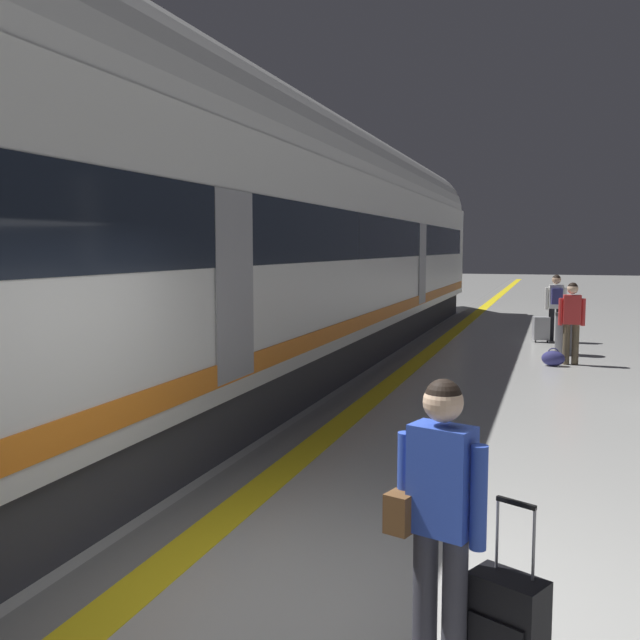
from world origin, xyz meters
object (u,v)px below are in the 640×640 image
object	(u,v)px
high_speed_train	(278,236)
passenger_near	(572,317)
traveller_foreground	(438,508)
waste_bin	(566,334)
suitcase_mid	(541,328)
rolling_suitcase_foreground	(507,628)
duffel_bag_near	(553,358)
passenger_mid	(556,302)

from	to	relation	value
high_speed_train	passenger_near	world-z (taller)	high_speed_train
traveller_foreground	waste_bin	bearing A→B (deg)	86.44
suitcase_mid	rolling_suitcase_foreground	bearing A→B (deg)	-89.44
traveller_foreground	passenger_near	distance (m)	11.14
high_speed_train	duffel_bag_near	size ratio (longest dim) A/B	72.55
suitcase_mid	waste_bin	distance (m)	2.05
passenger_near	passenger_mid	world-z (taller)	passenger_mid
passenger_near	waste_bin	size ratio (longest dim) A/B	1.78
suitcase_mid	duffel_bag_near	bearing A→B (deg)	-85.10
passenger_near	duffel_bag_near	world-z (taller)	passenger_near
passenger_near	duffel_bag_near	xyz separation A→B (m)	(-0.32, -0.30, -0.79)
rolling_suitcase_foreground	duffel_bag_near	xyz separation A→B (m)	(0.17, 10.80, -0.18)
duffel_bag_near	suitcase_mid	distance (m)	3.63
passenger_near	suitcase_mid	size ratio (longest dim) A/B	2.62
high_speed_train	rolling_suitcase_foreground	xyz separation A→B (m)	(4.50, -8.09, -2.17)
passenger_near	passenger_mid	size ratio (longest dim) A/B	0.99
high_speed_train	traveller_foreground	xyz separation A→B (m)	(4.14, -8.10, -1.56)
waste_bin	duffel_bag_near	bearing A→B (deg)	-98.33
high_speed_train	rolling_suitcase_foreground	bearing A→B (deg)	-60.92
rolling_suitcase_foreground	passenger_mid	world-z (taller)	passenger_mid
passenger_near	duffel_bag_near	bearing A→B (deg)	-136.83
waste_bin	traveller_foreground	bearing A→B (deg)	-93.56
suitcase_mid	waste_bin	bearing A→B (deg)	-74.38
rolling_suitcase_foreground	waste_bin	size ratio (longest dim) A/B	1.10
duffel_bag_near	passenger_mid	size ratio (longest dim) A/B	0.27
passenger_near	duffel_bag_near	size ratio (longest dim) A/B	3.69
suitcase_mid	waste_bin	size ratio (longest dim) A/B	0.68
high_speed_train	duffel_bag_near	xyz separation A→B (m)	(4.67, 2.71, -2.35)
waste_bin	high_speed_train	bearing A→B (deg)	-138.44
suitcase_mid	passenger_mid	bearing A→B (deg)	34.90
passenger_near	waste_bin	xyz separation A→B (m)	(-0.08, 1.35, -0.49)
rolling_suitcase_foreground	waste_bin	xyz separation A→B (m)	(0.41, 12.44, 0.12)
rolling_suitcase_foreground	passenger_near	bearing A→B (deg)	87.47
high_speed_train	rolling_suitcase_foreground	world-z (taller)	high_speed_train
traveller_foreground	passenger_near	xyz separation A→B (m)	(0.85, 11.11, 0.00)
suitcase_mid	waste_bin	xyz separation A→B (m)	(0.55, -1.97, 0.12)
passenger_mid	suitcase_mid	size ratio (longest dim) A/B	2.65
traveller_foreground	passenger_near	size ratio (longest dim) A/B	1.00
traveller_foreground	rolling_suitcase_foreground	world-z (taller)	traveller_foreground
passenger_mid	rolling_suitcase_foreground	bearing A→B (deg)	-90.72
rolling_suitcase_foreground	traveller_foreground	bearing A→B (deg)	-178.28
high_speed_train	passenger_mid	distance (m)	8.20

